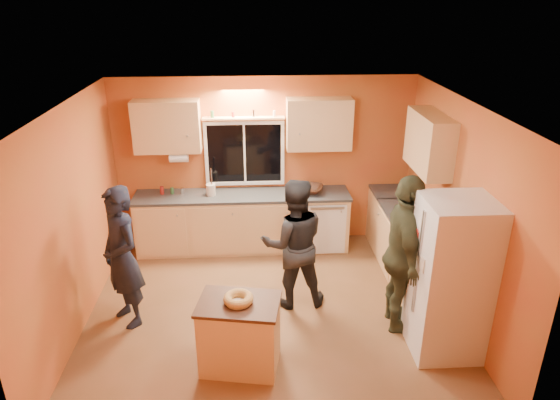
{
  "coord_description": "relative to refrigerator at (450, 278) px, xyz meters",
  "views": [
    {
      "loc": [
        -0.2,
        -5.24,
        3.75
      ],
      "look_at": [
        0.14,
        0.4,
        1.34
      ],
      "focal_mm": 32.0,
      "sensor_mm": 36.0,
      "label": 1
    }
  ],
  "objects": [
    {
      "name": "potted_plant",
      "position": [
        0.13,
        1.14,
        0.16
      ],
      "size": [
        0.32,
        0.29,
        0.33
      ],
      "primitive_type": "imported",
      "rotation": [
        0.0,
        0.0,
        0.12
      ],
      "color": "gray",
      "rests_on": "right_counter"
    },
    {
      "name": "refrigerator",
      "position": [
        0.0,
        0.0,
        0.0
      ],
      "size": [
        0.72,
        0.7,
        1.8
      ],
      "primitive_type": "cube",
      "color": "silver",
      "rests_on": "ground"
    },
    {
      "name": "utensil_crock",
      "position": [
        -2.7,
        2.5,
        0.09
      ],
      "size": [
        0.14,
        0.14,
        0.17
      ],
      "primitive_type": "cylinder",
      "color": "beige",
      "rests_on": "back_counter"
    },
    {
      "name": "mixing_bowl",
      "position": [
        -1.22,
        2.52,
        0.05
      ],
      "size": [
        0.5,
        0.5,
        0.1
      ],
      "primitive_type": "imported",
      "rotation": [
        0.0,
        0.0,
        -0.27
      ],
      "color": "black",
      "rests_on": "back_counter"
    },
    {
      "name": "back_counter",
      "position": [
        -1.88,
        2.5,
        -0.45
      ],
      "size": [
        4.23,
        0.62,
        0.9
      ],
      "color": "#E3A977",
      "rests_on": "ground"
    },
    {
      "name": "person_right",
      "position": [
        -0.39,
        0.42,
        0.06
      ],
      "size": [
        0.57,
        1.16,
        1.92
      ],
      "primitive_type": "imported",
      "rotation": [
        0.0,
        0.0,
        1.48
      ],
      "color": "#2F3522",
      "rests_on": "ground"
    },
    {
      "name": "person_center",
      "position": [
        -1.59,
        0.99,
        -0.05
      ],
      "size": [
        0.86,
        0.69,
        1.69
      ],
      "primitive_type": "imported",
      "rotation": [
        0.0,
        0.0,
        3.21
      ],
      "color": "black",
      "rests_on": "ground"
    },
    {
      "name": "room_shell",
      "position": [
        -1.77,
        1.21,
        0.72
      ],
      "size": [
        4.54,
        4.04,
        2.61
      ],
      "color": "#B06B2D",
      "rests_on": "ground"
    },
    {
      "name": "ground",
      "position": [
        -1.89,
        0.8,
        -0.9
      ],
      "size": [
        4.5,
        4.5,
        0.0
      ],
      "primitive_type": "plane",
      "color": "brown",
      "rests_on": "ground"
    },
    {
      "name": "right_counter",
      "position": [
        0.06,
        1.3,
        -0.45
      ],
      "size": [
        0.62,
        1.84,
        0.9
      ],
      "color": "#E3A977",
      "rests_on": "ground"
    },
    {
      "name": "bundt_pastry",
      "position": [
        -2.25,
        -0.17,
        -0.05
      ],
      "size": [
        0.31,
        0.31,
        0.09
      ],
      "primitive_type": "torus",
      "color": "#B18F48",
      "rests_on": "island"
    },
    {
      "name": "island",
      "position": [
        -2.25,
        -0.17,
        -0.49
      ],
      "size": [
        0.92,
        0.7,
        0.8
      ],
      "rotation": [
        0.0,
        0.0,
        -0.18
      ],
      "color": "#E3A977",
      "rests_on": "ground"
    },
    {
      "name": "person_left",
      "position": [
        -3.62,
        0.72,
        -0.03
      ],
      "size": [
        0.72,
        0.76,
        1.74
      ],
      "primitive_type": "imported",
      "rotation": [
        0.0,
        0.0,
        -0.88
      ],
      "color": "black",
      "rests_on": "ground"
    },
    {
      "name": "red_box",
      "position": [
        -0.0,
        1.08,
        0.04
      ],
      "size": [
        0.19,
        0.16,
        0.07
      ],
      "primitive_type": "cube",
      "rotation": [
        0.0,
        0.0,
        -0.3
      ],
      "color": "maroon",
      "rests_on": "right_counter"
    }
  ]
}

